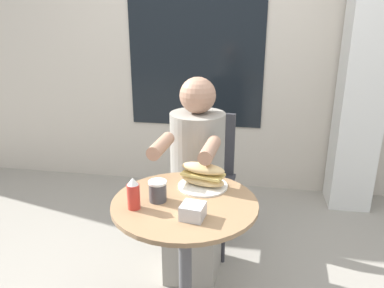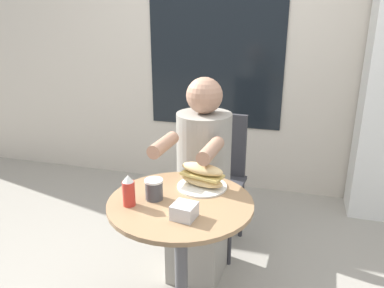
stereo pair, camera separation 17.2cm
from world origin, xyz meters
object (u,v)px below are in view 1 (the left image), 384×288
at_px(diner_chair, 206,167).
at_px(condiment_bottle, 133,194).
at_px(sandwich_on_plate, 203,177).
at_px(drink_cup, 158,191).
at_px(cafe_table, 185,240).
at_px(seated_diner, 196,191).

relative_size(diner_chair, condiment_bottle, 6.30).
relative_size(sandwich_on_plate, drink_cup, 2.54).
bearing_deg(sandwich_on_plate, cafe_table, -109.23).
xyz_separation_m(sandwich_on_plate, drink_cup, (-0.17, -0.17, -0.00)).
height_order(drink_cup, condiment_bottle, condiment_bottle).
height_order(cafe_table, sandwich_on_plate, sandwich_on_plate).
xyz_separation_m(diner_chair, condiment_bottle, (-0.17, -0.93, 0.25)).
distance_m(sandwich_on_plate, condiment_bottle, 0.36).
distance_m(diner_chair, condiment_bottle, 0.98).
bearing_deg(condiment_bottle, cafe_table, 26.12).
bearing_deg(cafe_table, condiment_bottle, -153.88).
xyz_separation_m(seated_diner, condiment_bottle, (-0.17, -0.58, 0.26)).
bearing_deg(condiment_bottle, seated_diner, 74.13).
bearing_deg(condiment_bottle, sandwich_on_plate, 45.38).
bearing_deg(seated_diner, drink_cup, 83.90).
xyz_separation_m(cafe_table, drink_cup, (-0.12, -0.01, 0.24)).
bearing_deg(drink_cup, diner_chair, 83.71).
height_order(seated_diner, drink_cup, seated_diner).
relative_size(seated_diner, condiment_bottle, 8.41).
bearing_deg(diner_chair, sandwich_on_plate, 100.16).
bearing_deg(drink_cup, seated_diner, 80.33).
xyz_separation_m(diner_chair, drink_cup, (-0.09, -0.85, 0.23)).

